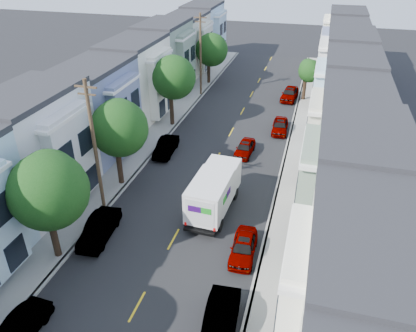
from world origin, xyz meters
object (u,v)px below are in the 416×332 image
at_px(parked_right_a, 220,324).
at_px(parked_right_d, 290,94).
at_px(tree_e, 211,50).
at_px(parked_right_b, 243,247).
at_px(utility_pole_near, 95,148).
at_px(tree_far_r, 309,71).
at_px(parked_left_b, 19,330).
at_px(utility_pole_far, 201,55).
at_px(lead_sedan, 245,148).
at_px(parked_left_d, 166,147).
at_px(tree_b, 48,191).
at_px(parked_right_c, 280,126).
at_px(tree_c, 118,128).
at_px(parked_left_c, 99,229).
at_px(tree_d, 173,78).
at_px(fedex_truck, 214,191).

height_order(parked_right_a, parked_right_d, parked_right_a).
distance_m(tree_e, parked_right_b, 35.22).
xyz_separation_m(tree_e, utility_pole_near, (0.00, -30.87, 0.51)).
bearing_deg(tree_far_r, parked_left_b, -106.75).
distance_m(utility_pole_far, parked_right_d, 12.11).
relative_size(utility_pole_near, parked_right_d, 2.12).
xyz_separation_m(tree_e, lead_sedan, (8.60, -19.40, -4.01)).
xyz_separation_m(tree_e, parked_right_d, (11.20, -3.50, -3.88)).
bearing_deg(tree_far_r, parked_left_d, -123.15).
xyz_separation_m(tree_e, parked_right_a, (11.20, -39.33, -3.88)).
relative_size(tree_b, parked_right_a, 1.62).
bearing_deg(parked_right_a, parked_right_c, 85.49).
height_order(utility_pole_far, parked_left_d, utility_pole_far).
xyz_separation_m(parked_right_c, parked_right_d, (0.00, 9.99, 0.09)).
bearing_deg(tree_c, parked_left_b, -84.68).
height_order(utility_pole_far, parked_right_a, utility_pole_far).
distance_m(lead_sedan, parked_right_a, 20.11).
height_order(tree_b, utility_pole_far, utility_pole_far).
bearing_deg(lead_sedan, parked_right_b, -76.29).
height_order(lead_sedan, parked_left_c, parked_left_c).
bearing_deg(parked_left_c, tree_far_r, 63.68).
relative_size(tree_b, utility_pole_near, 0.75).
height_order(utility_pole_near, parked_right_b, utility_pole_near).
relative_size(tree_e, parked_right_d, 1.45).
distance_m(tree_d, parked_left_d, 8.01).
relative_size(tree_e, parked_right_c, 1.64).
distance_m(tree_c, tree_e, 27.31).
bearing_deg(parked_right_d, parked_left_b, -99.39).
bearing_deg(tree_far_r, fedex_truck, -101.25).
distance_m(tree_c, fedex_truck, 8.89).
height_order(parked_left_b, parked_right_a, parked_right_a).
distance_m(tree_d, parked_left_b, 27.93).
height_order(parked_left_b, parked_right_b, parked_right_b).
distance_m(tree_c, tree_d, 12.43).
bearing_deg(parked_left_c, parked_right_c, 59.09).
bearing_deg(lead_sedan, parked_right_c, 69.27).
distance_m(tree_b, parked_left_d, 15.87).
xyz_separation_m(tree_far_r, parked_right_c, (-1.99, -10.30, -3.02)).
xyz_separation_m(tree_e, parked_right_c, (11.20, -13.50, -3.97)).
xyz_separation_m(utility_pole_near, lead_sedan, (8.60, 11.48, -4.52)).
bearing_deg(fedex_truck, parked_left_c, -139.74).
xyz_separation_m(tree_far_r, parked_right_b, (-1.99, -29.95, -3.03)).
bearing_deg(parked_right_b, lead_sedan, 98.14).
xyz_separation_m(tree_c, parked_left_b, (1.40, -15.07, -4.45)).
height_order(tree_c, tree_e, tree_c).
height_order(utility_pole_near, parked_left_b, utility_pole_near).
bearing_deg(parked_left_b, parked_right_b, 46.04).
relative_size(tree_c, utility_pole_near, 0.74).
distance_m(tree_b, utility_pole_near, 5.56).
relative_size(tree_far_r, utility_pole_far, 0.51).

